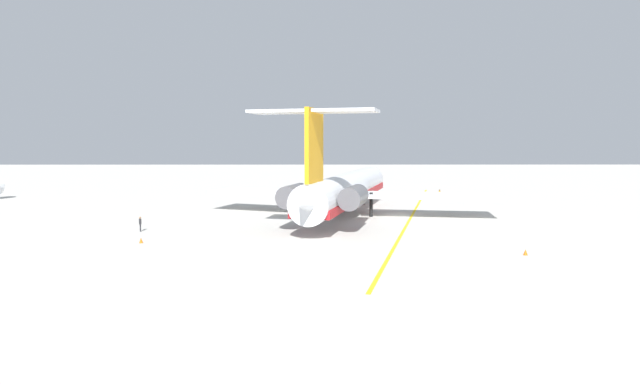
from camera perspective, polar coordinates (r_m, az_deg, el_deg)
ground at (r=73.18m, az=8.60°, el=-2.61°), size 359.23×359.23×0.00m
main_jetliner at (r=71.69m, az=2.93°, el=0.32°), size 46.89×41.97×13.87m
ground_crew_near_nose at (r=62.62m, az=-19.44°, el=-3.19°), size 0.37×0.30×1.74m
ground_crew_near_tail at (r=95.95m, az=13.21°, el=-0.11°), size 0.41×0.29×1.81m
safety_cone_nose at (r=101.38m, az=-0.94°, el=-0.18°), size 0.40×0.40×0.55m
safety_cone_wingtip at (r=55.50m, az=-19.36°, el=-5.12°), size 0.40×0.40×0.55m
safety_cone_tail at (r=50.39m, az=21.98°, el=-6.25°), size 0.40×0.40×0.55m
taxiway_centreline at (r=74.55m, az=10.29°, el=-2.48°), size 78.29×20.92×0.01m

